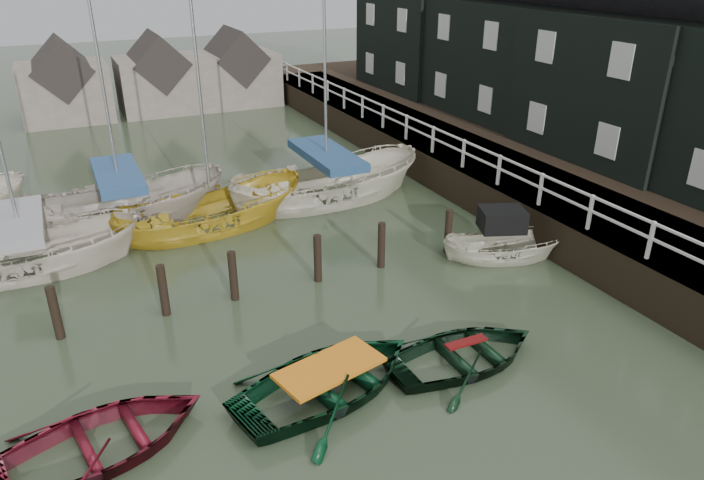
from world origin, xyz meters
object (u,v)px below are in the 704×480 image
rowboat_red (103,453)px  sailboat_a (29,268)px  sailboat_d (327,197)px  rowboat_green (330,393)px  sailboat_c (213,226)px  rowboat_dkgreen (464,363)px  sailboat_b (125,219)px  motorboat (502,254)px

rowboat_red → sailboat_a: bearing=-3.9°
sailboat_a → sailboat_d: bearing=-77.8°
rowboat_green → sailboat_c: (-0.06, 9.75, 0.01)m
rowboat_dkgreen → sailboat_a: 12.78m
rowboat_green → sailboat_a: bearing=19.1°
rowboat_red → sailboat_d: sailboat_d is taller
sailboat_a → sailboat_d: (10.13, 1.55, 0.00)m
rowboat_dkgreen → sailboat_b: (-5.83, 11.92, 0.06)m
rowboat_green → sailboat_d: 11.34m
rowboat_dkgreen → sailboat_b: sailboat_b is taller
sailboat_a → sailboat_c: bearing=-77.7°
sailboat_c → sailboat_d: sailboat_d is taller
rowboat_green → sailboat_a: sailboat_a is taller
rowboat_dkgreen → rowboat_red: bearing=85.1°
motorboat → rowboat_green: bearing=137.5°
rowboat_dkgreen → sailboat_c: (-3.20, 10.10, 0.01)m
sailboat_a → sailboat_c: sailboat_a is taller
rowboat_green → sailboat_d: sailboat_d is taller
rowboat_dkgreen → sailboat_d: sailboat_d is taller
rowboat_red → sailboat_c: sailboat_c is taller
sailboat_a → rowboat_dkgreen: bearing=-132.8°
motorboat → sailboat_d: sailboat_d is taller
rowboat_red → sailboat_d: (8.94, 10.23, 0.06)m
rowboat_dkgreen → sailboat_a: sailboat_a is taller
motorboat → sailboat_d: 7.37m
motorboat → sailboat_d: bearing=43.6°
rowboat_red → rowboat_dkgreen: size_ratio=1.08×
rowboat_green → sailboat_b: bearing=-0.5°
rowboat_dkgreen → sailboat_d: size_ratio=0.28×
motorboat → sailboat_d: size_ratio=0.29×
rowboat_dkgreen → sailboat_d: 10.86m
sailboat_a → rowboat_green: bearing=-143.9°
rowboat_green → sailboat_c: bearing=-13.2°
rowboat_green → rowboat_red: bearing=73.9°
sailboat_c → sailboat_d: (4.50, 0.69, 0.05)m
sailboat_a → sailboat_b: bearing=-44.6°
rowboat_red → rowboat_dkgreen: (7.65, -0.56, 0.00)m
motorboat → rowboat_dkgreen: bearing=155.0°
rowboat_green → sailboat_b: sailboat_b is taller
sailboat_a → sailboat_b: size_ratio=0.92×
motorboat → sailboat_a: size_ratio=0.38×
rowboat_red → sailboat_b: sailboat_b is taller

